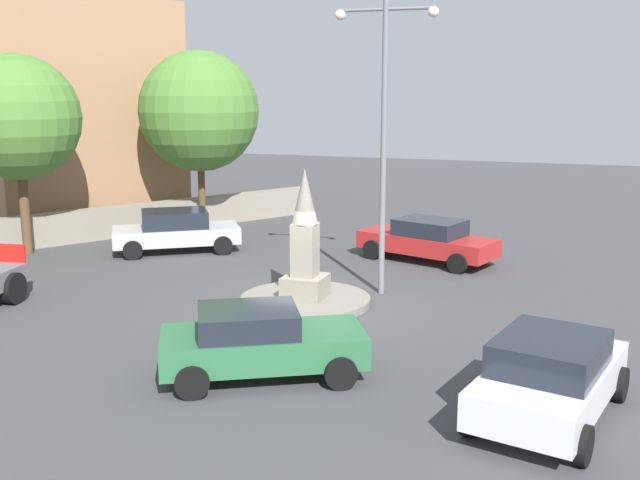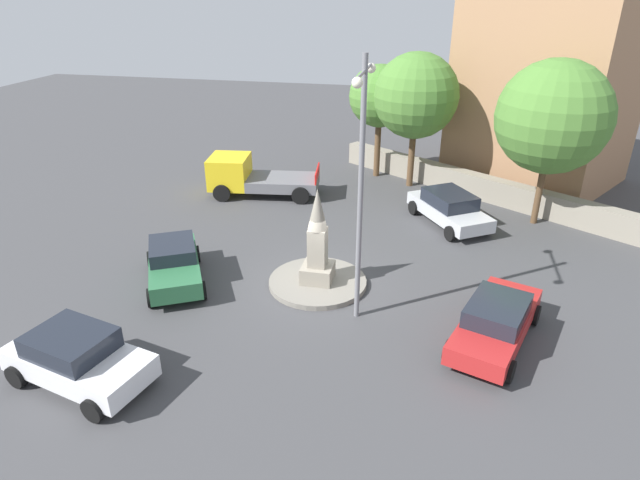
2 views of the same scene
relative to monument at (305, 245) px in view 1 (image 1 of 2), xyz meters
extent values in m
plane|color=#424244|center=(0.00, 0.00, -1.60)|extent=(80.00, 80.00, 0.00)
cylinder|color=gray|center=(0.00, 0.00, -1.51)|extent=(3.44, 3.44, 0.19)
cube|color=gray|center=(0.00, 0.00, -1.13)|extent=(1.07, 1.07, 0.58)
cube|color=gray|center=(0.00, 0.00, -0.14)|extent=(0.61, 0.61, 1.39)
cone|color=gray|center=(0.00, 0.00, 1.27)|extent=(0.67, 0.67, 1.43)
cylinder|color=slate|center=(1.64, 1.64, 2.41)|extent=(0.16, 0.16, 8.02)
cylinder|color=slate|center=(1.03, 1.64, 5.96)|extent=(1.23, 0.08, 0.08)
cylinder|color=slate|center=(2.25, 1.64, 5.96)|extent=(1.23, 0.08, 0.08)
sphere|color=#F2EACC|center=(0.41, 1.64, 5.86)|extent=(0.28, 0.28, 0.28)
sphere|color=#F2EACC|center=(2.87, 1.64, 5.86)|extent=(0.28, 0.28, 0.28)
cube|color=#B22323|center=(2.10, 5.83, -1.00)|extent=(4.79, 3.04, 0.56)
cube|color=#1E232D|center=(2.19, 5.80, -0.46)|extent=(2.46, 2.12, 0.52)
cylinder|color=black|center=(0.34, 5.57, -1.28)|extent=(0.68, 0.42, 0.64)
cylinder|color=black|center=(0.88, 7.13, -1.28)|extent=(0.68, 0.42, 0.64)
cylinder|color=black|center=(3.31, 4.53, -1.28)|extent=(0.68, 0.42, 0.64)
cylinder|color=black|center=(3.86, 6.09, -1.28)|extent=(0.68, 0.42, 0.64)
cube|color=#2D6B42|center=(0.94, -4.95, -0.97)|extent=(4.27, 3.35, 0.62)
cube|color=#1E232D|center=(0.68, -5.08, -0.43)|extent=(2.41, 2.26, 0.48)
cylinder|color=black|center=(1.76, -3.55, -1.28)|extent=(0.67, 0.50, 0.64)
cylinder|color=black|center=(2.56, -5.02, -1.28)|extent=(0.67, 0.50, 0.64)
cylinder|color=black|center=(-0.67, -4.87, -1.28)|extent=(0.67, 0.50, 0.64)
cylinder|color=black|center=(0.12, -6.34, -1.28)|extent=(0.67, 0.50, 0.64)
cube|color=#B7BABF|center=(-6.38, 4.44, -1.01)|extent=(4.52, 3.81, 0.55)
cube|color=#1E232D|center=(-6.41, 4.42, -0.44)|extent=(2.71, 2.55, 0.58)
cylinder|color=black|center=(-7.14, 2.89, -1.28)|extent=(0.65, 0.54, 0.64)
cylinder|color=black|center=(-8.10, 4.35, -1.28)|extent=(0.65, 0.54, 0.64)
cylinder|color=black|center=(-4.65, 4.54, -1.28)|extent=(0.65, 0.54, 0.64)
cylinder|color=black|center=(-5.61, 6.00, -1.28)|extent=(0.65, 0.54, 0.64)
cube|color=silver|center=(6.33, -5.00, -0.97)|extent=(2.66, 4.26, 0.63)
cube|color=#1E232D|center=(6.29, -5.15, -0.38)|extent=(2.07, 2.36, 0.56)
cylinder|color=black|center=(5.80, -3.45, -1.28)|extent=(0.37, 0.67, 0.64)
cylinder|color=black|center=(7.52, -3.86, -1.28)|extent=(0.37, 0.67, 0.64)
cylinder|color=black|center=(5.14, -6.13, -1.28)|extent=(0.37, 0.67, 0.64)
cylinder|color=black|center=(6.86, -6.55, -1.28)|extent=(0.37, 0.67, 0.64)
cylinder|color=black|center=(-7.28, -2.49, -1.18)|extent=(0.39, 0.87, 0.84)
cube|color=gray|center=(-9.75, 6.25, -1.03)|extent=(10.03, 15.11, 1.15)
cube|color=#A87A56|center=(-13.75, 8.81, 2.91)|extent=(9.58, 9.91, 9.02)
cylinder|color=brown|center=(-7.33, 8.16, -0.07)|extent=(0.28, 0.28, 3.06)
sphere|color=#4C7F33|center=(-7.33, 8.16, 3.08)|extent=(4.64, 4.64, 4.64)
cylinder|color=brown|center=(-11.00, 2.44, -0.02)|extent=(0.32, 0.32, 3.17)
sphere|color=#4C7F33|center=(-11.00, 2.44, 3.02)|extent=(4.15, 4.15, 4.15)
camera|label=1|loc=(6.45, -17.52, 4.02)|focal=41.34mm
camera|label=2|loc=(15.98, 3.63, 8.06)|focal=30.15mm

